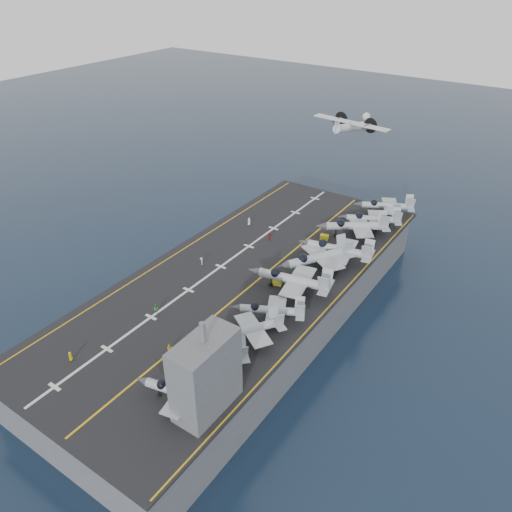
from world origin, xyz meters
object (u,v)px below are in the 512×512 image
Objects in this scene: island_superstructure at (205,367)px; fighter_jet_0 at (180,392)px; transport_plane at (350,127)px; tow_cart_a at (198,344)px.

island_superstructure is 1.05× the size of fighter_jet_0.
transport_plane is at bearing 101.62° from fighter_jet_0.
island_superstructure is at bearing -43.99° from tow_cart_a.
tow_cart_a is at bearing -80.67° from transport_plane.
transport_plane is at bearing 103.88° from island_superstructure.
tow_cart_a is at bearing 118.02° from fighter_jet_0.
island_superstructure is 6.23× the size of tow_cart_a.
tow_cart_a is (-9.11, 8.80, -6.88)m from island_superstructure.
transport_plane is (-22.88, 92.56, 5.33)m from island_superstructure.
island_superstructure is 95.50m from transport_plane.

